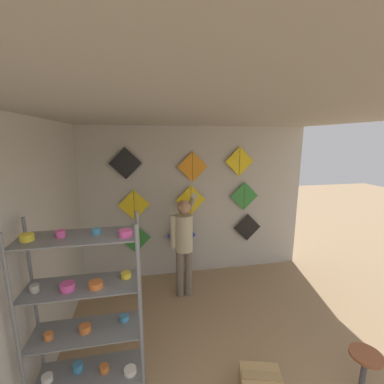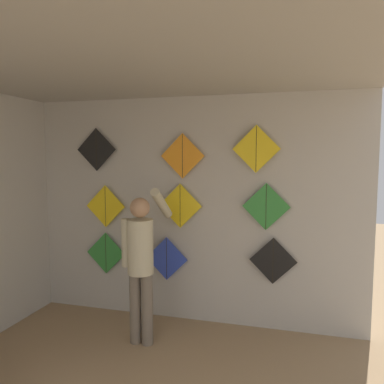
{
  "view_description": "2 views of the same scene",
  "coord_description": "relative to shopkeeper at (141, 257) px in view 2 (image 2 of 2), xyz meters",
  "views": [
    {
      "loc": [
        -0.81,
        -0.59,
        2.58
      ],
      "look_at": [
        0.03,
        3.68,
        1.67
      ],
      "focal_mm": 24.0,
      "sensor_mm": 36.0,
      "label": 1
    },
    {
      "loc": [
        1.42,
        -0.45,
        2.08
      ],
      "look_at": [
        0.28,
        3.68,
        1.67
      ],
      "focal_mm": 35.0,
      "sensor_mm": 36.0,
      "label": 2
    }
  ],
  "objects": [
    {
      "name": "back_panel",
      "position": [
        0.19,
        0.75,
        0.42
      ],
      "size": [
        4.58,
        0.06,
        2.8
      ],
      "primitive_type": "cube",
      "color": "#BCB7AD",
      "rests_on": "ground"
    },
    {
      "name": "kite_1",
      "position": [
        0.06,
        0.66,
        -0.2
      ],
      "size": [
        0.55,
        0.01,
        0.55
      ],
      "color": "blue"
    },
    {
      "name": "kite_0",
      "position": [
        -0.79,
        0.66,
        -0.18
      ],
      "size": [
        0.55,
        0.01,
        0.55
      ],
      "color": "#338C38"
    },
    {
      "name": "kite_7",
      "position": [
        0.28,
        0.66,
        1.1
      ],
      "size": [
        0.55,
        0.01,
        0.55
      ],
      "color": "orange"
    },
    {
      "name": "ceiling_slab",
      "position": [
        0.19,
        -1.27,
        1.84
      ],
      "size": [
        4.58,
        4.78,
        0.04
      ],
      "primitive_type": "cube",
      "color": "#A8A399"
    },
    {
      "name": "kite_5",
      "position": [
        1.29,
        0.66,
        0.51
      ],
      "size": [
        0.55,
        0.01,
        0.55
      ],
      "color": "#338C38"
    },
    {
      "name": "shopkeeper",
      "position": [
        0.0,
        0.0,
        0.0
      ],
      "size": [
        0.44,
        0.6,
        1.74
      ],
      "rotation": [
        0.0,
        0.0,
        -0.01
      ],
      "color": "#726656",
      "rests_on": "ground"
    },
    {
      "name": "kite_6",
      "position": [
        -0.89,
        0.66,
        1.18
      ],
      "size": [
        0.55,
        0.01,
        0.55
      ],
      "color": "black"
    },
    {
      "name": "kite_8",
      "position": [
        1.16,
        0.66,
        1.18
      ],
      "size": [
        0.55,
        0.01,
        0.55
      ],
      "color": "yellow"
    },
    {
      "name": "kite_3",
      "position": [
        -0.78,
        0.66,
        0.44
      ],
      "size": [
        0.55,
        0.01,
        0.55
      ],
      "color": "yellow"
    },
    {
      "name": "kite_2",
      "position": [
        1.38,
        0.66,
        -0.12
      ],
      "size": [
        0.55,
        0.01,
        0.55
      ],
      "color": "black"
    },
    {
      "name": "kite_4",
      "position": [
        0.24,
        0.66,
        0.48
      ],
      "size": [
        0.55,
        0.01,
        0.55
      ],
      "color": "yellow"
    }
  ]
}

